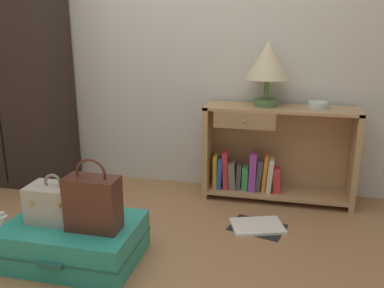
% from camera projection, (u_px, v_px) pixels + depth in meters
% --- Properties ---
extents(ground_plane, '(9.00, 9.00, 0.00)m').
position_uv_depth(ground_plane, '(110.00, 280.00, 2.20)').
color(ground_plane, '#9E7047').
extents(back_wall, '(6.40, 0.10, 2.60)m').
position_uv_depth(back_wall, '(179.00, 23.00, 3.23)').
color(back_wall, beige).
rests_on(back_wall, ground_plane).
extents(wardrobe, '(0.84, 0.47, 1.98)m').
position_uv_depth(wardrobe, '(11.00, 63.00, 3.33)').
color(wardrobe, black).
rests_on(wardrobe, ground_plane).
extents(bookshelf, '(1.11, 0.32, 0.72)m').
position_uv_depth(bookshelf, '(271.00, 155.00, 3.14)').
color(bookshelf, tan).
rests_on(bookshelf, ground_plane).
extents(table_lamp, '(0.31, 0.31, 0.47)m').
position_uv_depth(table_lamp, '(268.00, 62.00, 2.97)').
color(table_lamp, '#4C7542').
rests_on(table_lamp, bookshelf).
extents(bowl, '(0.14, 0.14, 0.05)m').
position_uv_depth(bowl, '(318.00, 105.00, 2.97)').
color(bowl, silver).
rests_on(bowl, bookshelf).
extents(suitcase_large, '(0.74, 0.53, 0.23)m').
position_uv_depth(suitcase_large, '(75.00, 241.00, 2.37)').
color(suitcase_large, teal).
rests_on(suitcase_large, ground_plane).
extents(train_case, '(0.29, 0.20, 0.28)m').
position_uv_depth(train_case, '(55.00, 203.00, 2.34)').
color(train_case, '#A89E8E').
rests_on(train_case, suitcase_large).
extents(handbag, '(0.29, 0.14, 0.40)m').
position_uv_depth(handbag, '(93.00, 203.00, 2.22)').
color(handbag, '#472319').
rests_on(handbag, suitcase_large).
extents(bottle, '(0.07, 0.07, 0.21)m').
position_uv_depth(bottle, '(3.00, 229.00, 2.54)').
color(bottle, white).
rests_on(bottle, ground_plane).
extents(open_book_on_floor, '(0.40, 0.34, 0.02)m').
position_uv_depth(open_book_on_floor, '(257.00, 226.00, 2.76)').
color(open_book_on_floor, white).
rests_on(open_book_on_floor, ground_plane).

